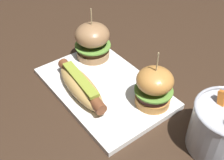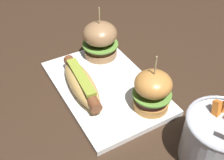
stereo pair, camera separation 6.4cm
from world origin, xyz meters
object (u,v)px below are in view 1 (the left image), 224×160
Objects in this scene: platter_main at (104,88)px; fries_bucket at (224,128)px; hot_dog at (81,85)px; slider_right at (154,87)px; slider_left at (93,41)px.

fries_bucket is (0.27, 0.08, 0.05)m from platter_main.
hot_dog is (-0.01, -0.06, 0.03)m from platter_main.
slider_right is 0.16m from fries_bucket.
platter_main is 0.07m from hot_dog.
slider_left reaches higher than fries_bucket.
slider_right is (0.23, 0.00, -0.00)m from slider_left.
platter_main is 2.28× the size of slider_left.
fries_bucket is at bearing 26.28° from hot_dog.
slider_right is 0.97× the size of fries_bucket.
platter_main is at bearing -154.78° from slider_right.
slider_right is at bearing 25.22° from platter_main.
platter_main is at bearing 77.30° from hot_dog.
slider_right is at bearing -169.10° from fries_bucket.
slider_left is at bearing -174.89° from fries_bucket.
fries_bucket is (0.16, 0.03, -0.01)m from slider_right.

